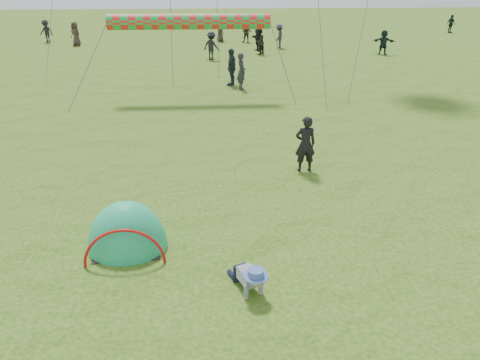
{
  "coord_description": "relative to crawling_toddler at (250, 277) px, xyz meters",
  "views": [
    {
      "loc": [
        -0.44,
        -6.25,
        5.05
      ],
      "look_at": [
        0.17,
        2.84,
        1.0
      ],
      "focal_mm": 35.0,
      "sensor_mm": 36.0,
      "label": 1
    }
  ],
  "objects": [
    {
      "name": "crowd_person_4",
      "position": [
        0.4,
        32.04,
        0.57
      ],
      "size": [
        0.84,
        0.99,
        1.73
      ],
      "primitive_type": "imported",
      "rotation": [
        0.0,
        0.0,
        1.16
      ],
      "color": "#352A22",
      "rests_on": "ground"
    },
    {
      "name": "crowd_person_1",
      "position": [
        2.46,
        31.3,
        0.5
      ],
      "size": [
        0.92,
        0.82,
        1.59
      ],
      "primitive_type": "imported",
      "rotation": [
        0.0,
        0.0,
        5.96
      ],
      "color": "black",
      "rests_on": "ground"
    },
    {
      "name": "crowd_person_3",
      "position": [
        -13.18,
        32.42,
        0.55
      ],
      "size": [
        1.24,
        0.93,
        1.7
      ],
      "primitive_type": "imported",
      "rotation": [
        0.0,
        0.0,
        5.98
      ],
      "color": "black",
      "rests_on": "ground"
    },
    {
      "name": "standing_adult",
      "position": [
        1.97,
        5.26,
        0.49
      ],
      "size": [
        0.59,
        0.41,
        1.57
      ],
      "primitive_type": "imported",
      "rotation": [
        0.0,
        0.0,
        3.2
      ],
      "color": "black",
      "rests_on": "ground"
    },
    {
      "name": "crawling_toddler",
      "position": [
        0.0,
        0.0,
        0.0
      ],
      "size": [
        0.79,
        0.92,
        0.59
      ],
      "primitive_type": null,
      "rotation": [
        0.0,
        0.0,
        0.38
      ],
      "color": "black",
      "rests_on": "ground"
    },
    {
      "name": "crowd_person_11",
      "position": [
        11.11,
        24.89,
        0.5
      ],
      "size": [
        1.53,
        1.1,
        1.6
      ],
      "primitive_type": "imported",
      "rotation": [
        0.0,
        0.0,
        2.67
      ],
      "color": "black",
      "rests_on": "ground"
    },
    {
      "name": "crowd_person_10",
      "position": [
        -10.45,
        30.5,
        0.56
      ],
      "size": [
        1.0,
        0.93,
        1.72
      ],
      "primitive_type": "imported",
      "rotation": [
        0.0,
        0.0,
        5.67
      ],
      "color": "#3A2C27",
      "rests_on": "ground"
    },
    {
      "name": "crowd_person_9",
      "position": [
        4.57,
        28.23,
        0.54
      ],
      "size": [
        0.97,
        1.23,
        1.67
      ],
      "primitive_type": "imported",
      "rotation": [
        0.0,
        0.0,
        4.34
      ],
      "color": "#2B2935",
      "rests_on": "ground"
    },
    {
      "name": "crowd_person_8",
      "position": [
        21.54,
        36.59,
        0.49
      ],
      "size": [
        0.63,
        1.0,
        1.58
      ],
      "primitive_type": "imported",
      "rotation": [
        0.0,
        0.0,
        1.86
      ],
      "color": "black",
      "rests_on": "ground"
    },
    {
      "name": "ground",
      "position": [
        -0.17,
        -0.34,
        -0.3
      ],
      "size": [
        140.0,
        140.0,
        0.0
      ],
      "primitive_type": "plane",
      "color": "#1A510E"
    },
    {
      "name": "crowd_person_2",
      "position": [
        0.51,
        16.13,
        0.59
      ],
      "size": [
        0.76,
        1.12,
        1.76
      ],
      "primitive_type": "imported",
      "rotation": [
        0.0,
        0.0,
        4.37
      ],
      "color": "#232F41",
      "rests_on": "ground"
    },
    {
      "name": "rainbow_tube_kite",
      "position": [
        -1.34,
        13.77,
        2.91
      ],
      "size": [
        6.68,
        0.64,
        0.64
      ],
      "primitive_type": "cylinder",
      "rotation": [
        0.0,
        1.57,
        0.0
      ],
      "color": "red"
    },
    {
      "name": "popup_tent",
      "position": [
        -2.31,
        1.54,
        -0.3
      ],
      "size": [
        1.63,
        1.37,
        2.03
      ],
      "primitive_type": "ellipsoid",
      "rotation": [
        0.0,
        0.0,
        0.05
      ],
      "color": "#169151",
      "rests_on": "ground"
    },
    {
      "name": "crowd_person_5",
      "position": [
        2.92,
        27.19,
        0.51
      ],
      "size": [
        0.9,
        1.57,
        1.61
      ],
      "primitive_type": "imported",
      "rotation": [
        0.0,
        0.0,
        5.01
      ],
      "color": "black",
      "rests_on": "ground"
    },
    {
      "name": "crowd_person_13",
      "position": [
        2.82,
        25.4,
        0.54
      ],
      "size": [
        1.01,
        1.04,
        1.68
      ],
      "primitive_type": "imported",
      "rotation": [
        0.0,
        0.0,
        4.04
      ],
      "color": "black",
      "rests_on": "ground"
    },
    {
      "name": "crowd_person_6",
      "position": [
        0.93,
        15.32,
        0.54
      ],
      "size": [
        0.54,
        0.69,
        1.68
      ],
      "primitive_type": "imported",
      "rotation": [
        0.0,
        0.0,
        1.83
      ],
      "color": "#282832",
      "rests_on": "ground"
    },
    {
      "name": "crowd_person_15",
      "position": [
        -0.37,
        23.64,
        0.55
      ],
      "size": [
        1.26,
        1.12,
        1.7
      ],
      "primitive_type": "imported",
      "rotation": [
        0.0,
        0.0,
        2.57
      ],
      "color": "black",
      "rests_on": "ground"
    }
  ]
}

